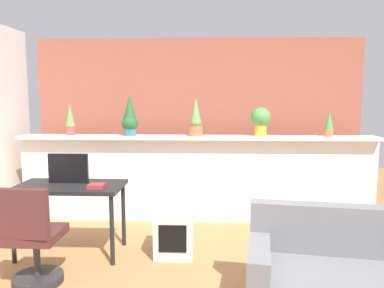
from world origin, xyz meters
name	(u,v)px	position (x,y,z in m)	size (l,w,h in m)	color
divider_wall	(196,180)	(0.00, 2.00, 0.56)	(4.69, 0.16, 1.12)	white
plant_shelf	(196,137)	(0.00, 1.96, 1.14)	(4.69, 0.32, 0.04)	white
brick_wall_behind	(198,125)	(0.00, 2.60, 1.25)	(4.69, 0.10, 2.50)	#9E5442
potted_plant_0	(70,119)	(-1.69, 2.00, 1.37)	(0.12, 0.12, 0.42)	#B7474C
potted_plant_1	(130,117)	(-0.87, 1.93, 1.40)	(0.22, 0.22, 0.53)	#386B84
potted_plant_2	(196,120)	(-0.01, 1.93, 1.36)	(0.18, 0.18, 0.50)	#C66B42
potted_plant_3	(261,119)	(0.84, 1.99, 1.37)	(0.26, 0.26, 0.37)	gold
potted_plant_4	(329,124)	(1.71, 1.95, 1.32)	(0.12, 0.12, 0.33)	#C66B42
desk	(70,193)	(-1.29, 0.85, 0.67)	(1.10, 0.60, 0.75)	black
tv_monitor	(68,168)	(-1.33, 0.93, 0.91)	(0.42, 0.04, 0.32)	black
office_chair	(33,244)	(-1.37, 0.16, 0.39)	(0.45, 0.46, 0.91)	#262628
side_cube_shelf	(174,232)	(-0.19, 0.87, 0.25)	(0.40, 0.41, 0.50)	silver
book_on_desk	(96,186)	(-0.97, 0.74, 0.77)	(0.16, 0.14, 0.04)	#B22D33
couch	(354,283)	(1.25, -0.22, 0.28)	(1.66, 0.98, 0.80)	slate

